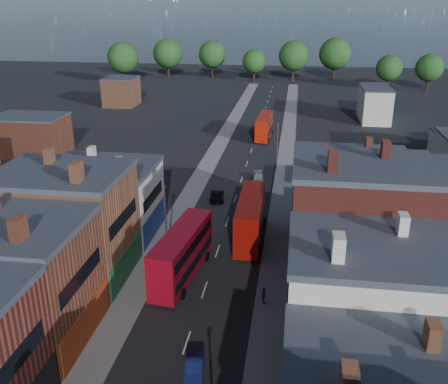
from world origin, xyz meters
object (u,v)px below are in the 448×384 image
(bus_1, at_px, (250,217))
(bus_2, at_px, (264,126))
(car_2, at_px, (217,197))
(bus_0, at_px, (182,253))
(ped_3, at_px, (264,295))
(car_3, at_px, (258,177))
(car_1, at_px, (194,368))

(bus_1, relative_size, bus_2, 1.09)
(bus_1, height_order, car_2, bus_1)
(bus_0, bearing_deg, bus_1, 65.32)
(bus_2, xyz_separation_m, ped_3, (4.09, -58.83, -1.60))
(bus_0, bearing_deg, bus_2, 92.75)
(bus_0, relative_size, ped_3, 7.51)
(bus_2, distance_m, car_3, 25.68)
(bus_0, relative_size, bus_2, 1.10)
(car_2, xyz_separation_m, car_3, (5.04, 8.88, -0.02))
(bus_0, distance_m, car_2, 20.83)
(bus_0, distance_m, car_3, 30.13)
(car_2, distance_m, car_3, 10.21)
(bus_2, bearing_deg, car_2, -94.21)
(car_1, xyz_separation_m, ped_3, (4.44, 9.97, 0.29))
(bus_0, distance_m, ped_3, 9.33)
(bus_0, height_order, bus_1, bus_1)
(car_1, bearing_deg, car_2, 88.34)
(bus_0, height_order, ped_3, bus_0)
(car_3, bearing_deg, bus_1, -93.57)
(bus_2, height_order, car_2, bus_2)
(car_3, distance_m, ped_3, 33.39)
(bus_0, bearing_deg, car_3, 87.24)
(bus_2, xyz_separation_m, car_2, (-4.14, -34.47, -1.94))
(bus_1, height_order, bus_2, bus_1)
(bus_0, xyz_separation_m, car_1, (3.96, -13.61, -2.11))
(bus_2, height_order, car_3, bus_2)
(bus_2, distance_m, car_1, 68.82)
(bus_0, bearing_deg, car_1, -66.55)
(bus_1, distance_m, bus_2, 45.73)
(bus_1, bearing_deg, bus_2, 91.53)
(bus_2, distance_m, ped_3, 58.99)
(car_2, bearing_deg, bus_2, 75.59)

